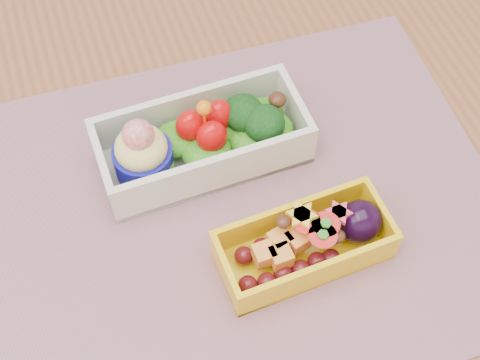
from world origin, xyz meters
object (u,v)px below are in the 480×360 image
object	(u,v)px
table	(287,279)
bento_white	(201,141)
bento_yellow	(308,243)
placemat	(234,210)

from	to	relation	value
table	bento_white	size ratio (longest dim) A/B	6.28
table	bento_yellow	size ratio (longest dim) A/B	8.12
bento_yellow	bento_white	bearing A→B (deg)	110.65
placemat	bento_yellow	xyz separation A→B (m)	(0.04, -0.06, 0.02)
placemat	bento_white	bearing A→B (deg)	98.72
table	bento_yellow	world-z (taller)	bento_yellow
table	placemat	xyz separation A→B (m)	(-0.04, 0.04, 0.10)
table	bento_white	distance (m)	0.17
placemat	table	bearing A→B (deg)	-42.95
table	placemat	bearing A→B (deg)	137.05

